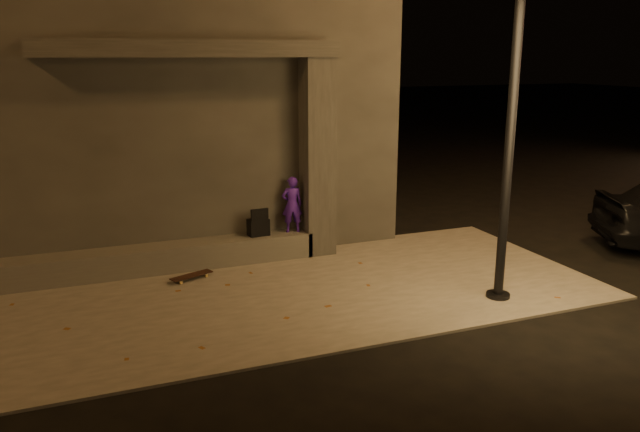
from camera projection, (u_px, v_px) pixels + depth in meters
name	position (u px, v px, depth m)	size (l,w,h in m)	color
ground	(299.00, 354.00, 7.91)	(120.00, 120.00, 0.00)	black
sidewalk	(256.00, 297.00, 9.71)	(11.00, 4.40, 0.04)	#625E56
building	(146.00, 109.00, 12.76)	(9.00, 5.10, 5.22)	#383633
ledge	(144.00, 260.00, 10.70)	(6.00, 0.55, 0.45)	#57554F
column	(317.00, 158.00, 11.43)	(0.55, 0.55, 3.60)	#383633
canopy	(191.00, 48.00, 10.22)	(5.00, 0.70, 0.28)	#383633
skateboarder	(292.00, 204.00, 11.46)	(0.38, 0.25, 1.04)	#4219A4
backpack	(258.00, 226.00, 11.32)	(0.39, 0.27, 0.52)	black
skateboard	(192.00, 276.00, 10.40)	(0.75, 0.44, 0.08)	black
street_lamp_0	(520.00, 0.00, 8.57)	(0.36, 0.36, 7.82)	black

